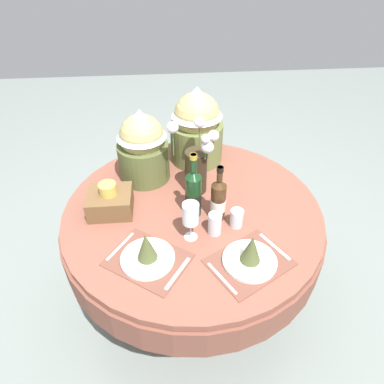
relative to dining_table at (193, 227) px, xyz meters
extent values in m
plane|color=gray|center=(0.00, 0.00, -0.62)|extent=(8.00, 8.00, 0.00)
cylinder|color=brown|center=(0.00, 0.00, 0.12)|extent=(1.34, 1.34, 0.04)
cylinder|color=brown|center=(0.00, 0.00, 0.01)|extent=(1.36, 1.36, 0.17)
cylinder|color=black|center=(0.00, 0.00, -0.25)|extent=(0.12, 0.12, 0.69)
cylinder|color=black|center=(0.00, 0.00, -0.61)|extent=(0.70, 0.70, 0.03)
cube|color=brown|center=(-0.23, -0.33, 0.14)|extent=(0.43, 0.41, 0.00)
cylinder|color=white|center=(-0.23, -0.33, 0.15)|extent=(0.24, 0.24, 0.02)
cone|color=#4C562D|center=(-0.23, -0.33, 0.23)|extent=(0.09, 0.09, 0.14)
cube|color=silver|center=(-0.35, -0.24, 0.14)|extent=(0.12, 0.16, 0.00)
cube|color=silver|center=(-0.10, -0.42, 0.14)|extent=(0.12, 0.17, 0.00)
cube|color=brown|center=(0.22, -0.38, 0.14)|extent=(0.42, 0.39, 0.00)
cylinder|color=white|center=(0.22, -0.38, 0.15)|extent=(0.24, 0.24, 0.02)
cone|color=#4C562D|center=(0.22, -0.38, 0.23)|extent=(0.09, 0.09, 0.14)
cube|color=silver|center=(0.08, -0.46, 0.14)|extent=(0.10, 0.17, 0.00)
cube|color=silver|center=(0.35, -0.30, 0.14)|extent=(0.11, 0.17, 0.00)
cylinder|color=#332819|center=(0.03, 0.15, 0.26)|extent=(0.12, 0.12, 0.25)
sphere|color=silver|center=(0.07, 0.08, 0.50)|extent=(0.05, 0.05, 0.05)
cylinder|color=#4C7038|center=(0.07, 0.08, 0.43)|extent=(0.01, 0.01, 0.10)
sphere|color=silver|center=(0.12, 0.15, 0.47)|extent=(0.06, 0.06, 0.06)
cylinder|color=#4C7038|center=(0.12, 0.15, 0.42)|extent=(0.01, 0.01, 0.07)
sphere|color=silver|center=(0.05, 0.21, 0.52)|extent=(0.06, 0.06, 0.06)
cylinder|color=#4C7038|center=(0.05, 0.21, 0.44)|extent=(0.01, 0.01, 0.12)
sphere|color=silver|center=(0.08, 0.09, 0.45)|extent=(0.06, 0.06, 0.06)
cylinder|color=#4C7038|center=(0.08, 0.09, 0.40)|extent=(0.01, 0.01, 0.04)
sphere|color=silver|center=(-0.08, 0.13, 0.54)|extent=(0.06, 0.06, 0.06)
cylinder|color=#4C7038|center=(-0.08, 0.13, 0.45)|extent=(0.01, 0.01, 0.14)
cylinder|color=#422814|center=(0.12, -0.08, 0.24)|extent=(0.07, 0.07, 0.20)
cylinder|color=silver|center=(0.12, -0.08, 0.22)|extent=(0.08, 0.08, 0.07)
cone|color=#422814|center=(0.12, -0.08, 0.35)|extent=(0.07, 0.07, 0.03)
cylinder|color=#422814|center=(0.12, -0.08, 0.41)|extent=(0.03, 0.03, 0.07)
cylinder|color=black|center=(0.12, -0.08, 0.43)|extent=(0.03, 0.03, 0.02)
cylinder|color=#143819|center=(0.00, -0.04, 0.25)|extent=(0.08, 0.08, 0.23)
cylinder|color=black|center=(0.00, -0.04, 0.23)|extent=(0.08, 0.08, 0.08)
cone|color=#143819|center=(0.00, -0.04, 0.39)|extent=(0.08, 0.08, 0.04)
cylinder|color=#143819|center=(0.00, -0.04, 0.45)|extent=(0.03, 0.03, 0.09)
cylinder|color=#B29933|center=(0.00, -0.04, 0.48)|extent=(0.03, 0.03, 0.02)
cylinder|color=silver|center=(-0.03, -0.21, 0.14)|extent=(0.06, 0.06, 0.00)
cylinder|color=silver|center=(-0.03, -0.21, 0.19)|extent=(0.01, 0.01, 0.09)
cylinder|color=silver|center=(-0.03, -0.21, 0.29)|extent=(0.08, 0.08, 0.11)
cylinder|color=silver|center=(0.20, -0.15, 0.18)|extent=(0.06, 0.06, 0.10)
cylinder|color=silver|center=(0.09, -0.19, 0.19)|extent=(0.06, 0.06, 0.11)
cylinder|color=#566033|center=(-0.25, 0.30, 0.24)|extent=(0.28, 0.28, 0.22)
sphere|color=tan|center=(-0.25, 0.30, 0.40)|extent=(0.24, 0.24, 0.24)
cone|color=silver|center=(-0.25, 0.30, 0.48)|extent=(0.27, 0.27, 0.16)
cylinder|color=olive|center=(0.06, 0.46, 0.26)|extent=(0.31, 0.31, 0.24)
sphere|color=tan|center=(0.06, 0.46, 0.43)|extent=(0.27, 0.27, 0.27)
cone|color=silver|center=(0.06, 0.46, 0.52)|extent=(0.30, 0.30, 0.17)
cube|color=brown|center=(-0.42, 0.02, 0.19)|extent=(0.22, 0.19, 0.11)
cylinder|color=gold|center=(-0.42, 0.02, 0.28)|extent=(0.09, 0.09, 0.06)
camera|label=1|loc=(-0.12, -1.35, 1.34)|focal=32.50mm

